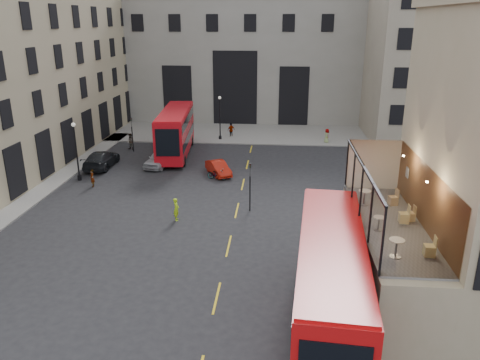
# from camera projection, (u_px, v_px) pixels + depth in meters

# --- Properties ---
(ground) EXTENTS (140.00, 140.00, 0.00)m
(ground) POSITION_uv_depth(u_px,v_px,m) (254.00, 300.00, 24.51)
(ground) COLOR black
(ground) RESTS_ON ground
(host_building_main) EXTENTS (7.26, 11.40, 15.10)m
(host_building_main) POSITION_uv_depth(u_px,v_px,m) (475.00, 162.00, 21.20)
(host_building_main) COLOR tan
(host_building_main) RESTS_ON ground
(host_frontage) EXTENTS (3.00, 11.00, 4.50)m
(host_frontage) POSITION_uv_depth(u_px,v_px,m) (385.00, 267.00, 23.27)
(host_frontage) COLOR tan
(host_frontage) RESTS_ON ground
(cafe_floor) EXTENTS (3.00, 10.00, 0.10)m
(cafe_floor) POSITION_uv_depth(u_px,v_px,m) (390.00, 225.00, 22.53)
(cafe_floor) COLOR slate
(cafe_floor) RESTS_ON host_frontage
(gateway) EXTENTS (35.00, 10.60, 18.00)m
(gateway) POSITION_uv_depth(u_px,v_px,m) (238.00, 53.00, 67.08)
(gateway) COLOR gray
(gateway) RESTS_ON ground
(building_right) EXTENTS (16.60, 18.60, 20.00)m
(building_right) POSITION_uv_depth(u_px,v_px,m) (436.00, 50.00, 57.24)
(building_right) COLOR gray
(building_right) RESTS_ON ground
(pavement_far) EXTENTS (40.00, 12.00, 0.12)m
(pavement_far) POSITION_uv_depth(u_px,v_px,m) (224.00, 132.00, 60.78)
(pavement_far) COLOR slate
(pavement_far) RESTS_ON ground
(traffic_light_near) EXTENTS (0.16, 0.20, 3.80)m
(traffic_light_near) POSITION_uv_depth(u_px,v_px,m) (250.00, 181.00, 35.11)
(traffic_light_near) COLOR black
(traffic_light_near) RESTS_ON ground
(traffic_light_far) EXTENTS (0.16, 0.20, 3.80)m
(traffic_light_far) POSITION_uv_depth(u_px,v_px,m) (132.00, 130.00, 51.29)
(traffic_light_far) COLOR black
(traffic_light_far) RESTS_ON ground
(street_lamp_a) EXTENTS (0.36, 0.36, 5.33)m
(street_lamp_a) POSITION_uv_depth(u_px,v_px,m) (77.00, 155.00, 42.03)
(street_lamp_a) COLOR black
(street_lamp_a) RESTS_ON ground
(street_lamp_b) EXTENTS (0.36, 0.36, 5.33)m
(street_lamp_b) POSITION_uv_depth(u_px,v_px,m) (220.00, 121.00, 56.25)
(street_lamp_b) COLOR black
(street_lamp_b) RESTS_ON ground
(bus_near) EXTENTS (3.83, 12.62, 4.96)m
(bus_near) POSITION_uv_depth(u_px,v_px,m) (330.00, 282.00, 20.95)
(bus_near) COLOR red
(bus_near) RESTS_ON ground
(bus_far) EXTENTS (3.81, 12.34, 4.85)m
(bus_far) POSITION_uv_depth(u_px,v_px,m) (176.00, 130.00, 50.03)
(bus_far) COLOR #B60C15
(bus_far) RESTS_ON ground
(car_a) EXTENTS (2.77, 4.93, 1.58)m
(car_a) POSITION_uv_depth(u_px,v_px,m) (160.00, 158.00, 46.63)
(car_a) COLOR #9C9DA3
(car_a) RESTS_ON ground
(car_b) EXTENTS (3.04, 4.07, 1.28)m
(car_b) POSITION_uv_depth(u_px,v_px,m) (218.00, 168.00, 44.10)
(car_b) COLOR #A8180A
(car_b) RESTS_ON ground
(car_c) EXTENTS (2.33, 5.65, 1.63)m
(car_c) POSITION_uv_depth(u_px,v_px,m) (101.00, 159.00, 46.26)
(car_c) COLOR black
(car_c) RESTS_ON ground
(bicycle) EXTENTS (2.00, 1.13, 1.00)m
(bicycle) POSITION_uv_depth(u_px,v_px,m) (217.00, 174.00, 42.81)
(bicycle) COLOR gray
(bicycle) RESTS_ON ground
(cyclist) EXTENTS (0.50, 0.68, 1.70)m
(cyclist) POSITION_uv_depth(u_px,v_px,m) (176.00, 209.00, 33.99)
(cyclist) COLOR #ADE017
(cyclist) RESTS_ON ground
(pedestrian_a) EXTENTS (1.10, 1.01, 1.84)m
(pedestrian_a) POSITION_uv_depth(u_px,v_px,m) (131.00, 142.00, 52.48)
(pedestrian_a) COLOR gray
(pedestrian_a) RESTS_ON ground
(pedestrian_b) EXTENTS (1.37, 1.30, 1.87)m
(pedestrian_b) POSITION_uv_depth(u_px,v_px,m) (180.00, 127.00, 59.78)
(pedestrian_b) COLOR gray
(pedestrian_b) RESTS_ON ground
(pedestrian_c) EXTENTS (1.08, 0.98, 1.76)m
(pedestrian_c) POSITION_uv_depth(u_px,v_px,m) (231.00, 130.00, 58.17)
(pedestrian_c) COLOR gray
(pedestrian_c) RESTS_ON ground
(pedestrian_d) EXTENTS (0.86, 1.00, 1.73)m
(pedestrian_d) POSITION_uv_depth(u_px,v_px,m) (327.00, 136.00, 55.31)
(pedestrian_d) COLOR gray
(pedestrian_d) RESTS_ON ground
(pedestrian_e) EXTENTS (0.56, 0.67, 1.57)m
(pedestrian_e) POSITION_uv_depth(u_px,v_px,m) (92.00, 178.00, 40.83)
(pedestrian_e) COLOR gray
(pedestrian_e) RESTS_ON ground
(cafe_table_near) EXTENTS (0.64, 0.64, 0.79)m
(cafe_table_near) POSITION_uv_depth(u_px,v_px,m) (396.00, 246.00, 19.19)
(cafe_table_near) COLOR silver
(cafe_table_near) RESTS_ON cafe_floor
(cafe_table_mid) EXTENTS (0.54, 0.54, 0.67)m
(cafe_table_mid) POSITION_uv_depth(u_px,v_px,m) (379.00, 221.00, 21.68)
(cafe_table_mid) COLOR beige
(cafe_table_mid) RESTS_ON cafe_floor
(cafe_table_far) EXTENTS (0.64, 0.64, 0.80)m
(cafe_table_far) POSITION_uv_depth(u_px,v_px,m) (365.00, 195.00, 24.66)
(cafe_table_far) COLOR silver
(cafe_table_far) RESTS_ON cafe_floor
(cafe_chair_a) EXTENTS (0.46, 0.46, 0.89)m
(cafe_chair_a) POSITION_uv_depth(u_px,v_px,m) (430.00, 250.00, 19.37)
(cafe_chair_a) COLOR #D5C17B
(cafe_chair_a) RESTS_ON cafe_floor
(cafe_chair_b) EXTENTS (0.43, 0.43, 0.78)m
(cafe_chair_b) POSITION_uv_depth(u_px,v_px,m) (411.00, 216.00, 22.79)
(cafe_chair_b) COLOR tan
(cafe_chair_b) RESTS_ON cafe_floor
(cafe_chair_c) EXTENTS (0.46, 0.46, 0.91)m
(cafe_chair_c) POSITION_uv_depth(u_px,v_px,m) (404.00, 217.00, 22.57)
(cafe_chair_c) COLOR #CFB877
(cafe_chair_c) RESTS_ON cafe_floor
(cafe_chair_d) EXTENTS (0.51, 0.51, 0.87)m
(cafe_chair_d) POSITION_uv_depth(u_px,v_px,m) (393.00, 200.00, 24.74)
(cafe_chair_d) COLOR tan
(cafe_chair_d) RESTS_ON cafe_floor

